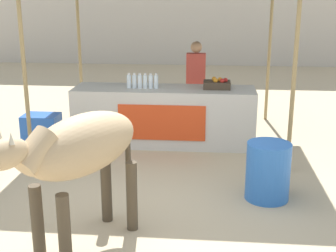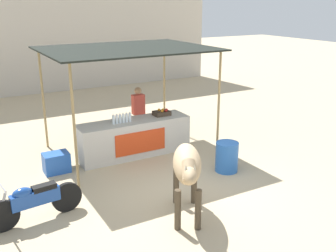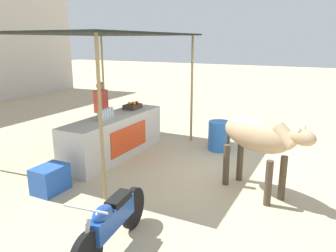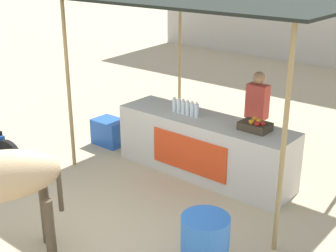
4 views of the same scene
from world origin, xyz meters
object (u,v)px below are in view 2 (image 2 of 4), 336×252
fruit_crate (162,113)px  vendor_behind_counter (139,115)px  stall_counter (134,138)px  cooler_box (56,163)px  cow (187,167)px  water_barrel (227,157)px  motorcycle_parked (34,200)px

fruit_crate → vendor_behind_counter: (-0.37, 0.70, -0.18)m
stall_counter → fruit_crate: bearing=3.3°
stall_counter → cooler_box: (-2.10, -0.10, -0.24)m
cooler_box → stall_counter: bearing=2.6°
cow → stall_counter: bearing=81.9°
water_barrel → cow: 2.47m
stall_counter → vendor_behind_counter: bearing=56.5°
fruit_crate → motorcycle_parked: fruit_crate is taller
stall_counter → water_barrel: bearing=-54.0°
stall_counter → cow: 3.46m
water_barrel → stall_counter: bearing=126.0°
cow → motorcycle_parked: 2.89m
vendor_behind_counter → motorcycle_parked: vendor_behind_counter is taller
water_barrel → cow: bearing=-146.1°
fruit_crate → motorcycle_parked: bearing=-150.7°
cooler_box → cow: 3.75m
stall_counter → vendor_behind_counter: size_ratio=1.82×
cow → motorcycle_parked: cow is taller
cooler_box → water_barrel: bearing=-28.6°
vendor_behind_counter → motorcycle_parked: size_ratio=0.92×
vendor_behind_counter → cooler_box: (-2.60, -0.85, -0.61)m
vendor_behind_counter → water_barrel: size_ratio=2.27×
vendor_behind_counter → motorcycle_parked: (-3.51, -2.88, -0.42)m
cooler_box → motorcycle_parked: bearing=-114.1°
vendor_behind_counter → stall_counter: bearing=-123.5°
cooler_box → cow: (1.62, -3.29, 0.79)m
cooler_box → vendor_behind_counter: bearing=18.1°
motorcycle_parked → stall_counter: bearing=35.3°
fruit_crate → motorcycle_parked: (-3.88, -2.18, -0.60)m
vendor_behind_counter → motorcycle_parked: bearing=-140.6°
cooler_box → motorcycle_parked: size_ratio=0.33×
water_barrel → cow: (-1.98, -1.33, 0.67)m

